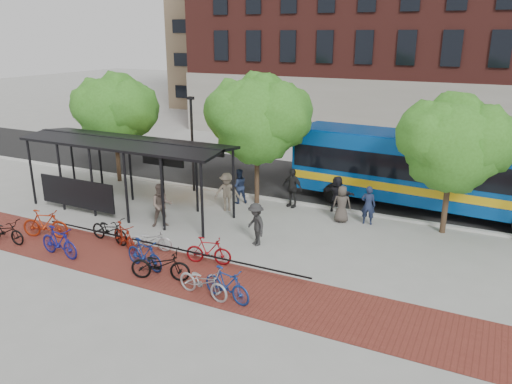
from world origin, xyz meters
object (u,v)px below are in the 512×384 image
at_px(bike_4, 110,230).
at_px(bike_5, 124,236).
at_px(lamp_post_left, 192,142).
at_px(bike_10, 203,282).
at_px(pedestrian_5, 337,194).
at_px(tree_a, 115,108).
at_px(pedestrian_4, 292,188).
at_px(bike_6, 150,240).
at_px(tree_c, 456,141).
at_px(pedestrian_3, 227,192).
at_px(bike_7, 144,254).
at_px(pedestrian_6, 342,204).
at_px(pedestrian_2, 239,186).
at_px(tree_b, 259,116).
at_px(bike_9, 209,251).
at_px(bike_11, 227,284).
at_px(bus_shelter, 124,150).
at_px(pedestrian_8, 162,205).
at_px(bus, 432,169).
at_px(pedestrian_7, 368,205).
at_px(bike_3, 59,242).
at_px(bike_8, 160,265).
at_px(bike_0, 5,231).
at_px(pedestrian_9, 256,224).
at_px(bike_1, 45,224).

relative_size(bike_4, bike_5, 1.12).
distance_m(lamp_post_left, bike_5, 8.33).
height_order(bike_10, pedestrian_5, pedestrian_5).
height_order(tree_a, pedestrian_4, tree_a).
bearing_deg(bike_6, pedestrian_5, -54.18).
bearing_deg(tree_c, pedestrian_3, -169.97).
xyz_separation_m(bike_7, pedestrian_6, (5.05, 7.81, 0.30)).
bearing_deg(bike_4, bike_5, -99.72).
bearing_deg(tree_c, pedestrian_2, -177.23).
bearing_deg(bike_5, pedestrian_6, -21.21).
xyz_separation_m(tree_b, bike_9, (1.42, -7.21, -3.93)).
bearing_deg(bike_11, pedestrian_6, 4.27).
xyz_separation_m(bus_shelter, tree_c, (14.22, 3.83, 1.06)).
xyz_separation_m(pedestrian_2, pedestrian_8, (-1.52, -4.37, 0.10)).
height_order(bus, pedestrian_7, bus).
bearing_deg(bike_3, tree_b, -18.86).
bearing_deg(pedestrian_6, bike_11, 66.90).
relative_size(bus_shelter, bus, 0.78).
xyz_separation_m(bike_5, bike_9, (3.71, 0.37, -0.02)).
bearing_deg(bike_8, pedestrian_8, 18.31).
bearing_deg(pedestrian_7, pedestrian_6, 7.33).
height_order(tree_b, bike_6, tree_b).
relative_size(pedestrian_6, pedestrian_7, 0.96).
bearing_deg(bike_0, bike_5, -74.51).
height_order(tree_a, bike_11, tree_a).
bearing_deg(bike_6, pedestrian_9, -75.72).
height_order(lamp_post_left, bike_10, lamp_post_left).
bearing_deg(bike_3, bike_5, -42.78).
height_order(bike_4, pedestrian_6, pedestrian_6).
distance_m(bike_9, pedestrian_5, 8.08).
bearing_deg(bike_3, bus, -40.09).
distance_m(bus_shelter, bike_6, 5.80).
bearing_deg(pedestrian_7, bike_6, 37.31).
relative_size(bike_1, pedestrian_6, 1.19).
relative_size(bus, bike_0, 7.00).
bearing_deg(pedestrian_5, tree_c, -174.37).
height_order(bike_11, pedestrian_3, pedestrian_3).
distance_m(bus_shelter, bike_7, 7.14).
distance_m(pedestrian_2, pedestrian_6, 5.49).
bearing_deg(pedestrian_7, tree_b, -11.57).
bearing_deg(bus, bike_5, -130.36).
height_order(bike_1, bike_5, bike_1).
xyz_separation_m(bike_6, bike_8, (1.84, -1.81, 0.10)).
distance_m(pedestrian_2, pedestrian_5, 4.96).
distance_m(bike_1, pedestrian_5, 13.18).
distance_m(pedestrian_3, pedestrian_6, 5.54).
bearing_deg(pedestrian_5, pedestrian_2, 21.55).
bearing_deg(pedestrian_4, bike_8, -82.48).
distance_m(bus_shelter, bike_10, 9.87).
xyz_separation_m(bus, bike_4, (-11.20, -9.98, -1.55)).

